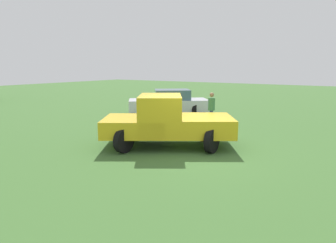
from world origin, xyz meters
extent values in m
plane|color=#3D662D|center=(0.00, 0.00, 0.00)|extent=(80.00, 80.00, 0.00)
cylinder|color=black|center=(1.54, 0.04, 0.42)|extent=(0.84, 0.22, 0.84)
cylinder|color=black|center=(0.14, -0.85, 0.42)|extent=(0.84, 0.22, 0.84)
cylinder|color=black|center=(-0.01, 2.50, 0.42)|extent=(0.84, 0.22, 0.84)
cylinder|color=black|center=(-1.41, 1.61, 0.42)|extent=(0.84, 0.22, 0.84)
cube|color=gold|center=(0.79, -0.33, 0.76)|extent=(2.63, 2.58, 0.64)
cube|color=gold|center=(-0.08, 1.06, 1.14)|extent=(2.43, 2.28, 1.40)
cube|color=slate|center=(-0.08, 1.06, 1.58)|extent=(2.18, 2.01, 0.48)
cube|color=gold|center=(-0.57, 1.83, 0.74)|extent=(2.82, 2.89, 0.60)
cube|color=silver|center=(1.25, -1.05, 0.50)|extent=(1.65, 1.10, 0.16)
cylinder|color=black|center=(4.76, 5.60, 0.31)|extent=(0.62, 0.20, 0.62)
cylinder|color=black|center=(5.97, 6.54, 0.31)|extent=(0.62, 0.20, 0.62)
cylinder|color=black|center=(6.70, 3.12, 0.31)|extent=(0.62, 0.20, 0.62)
cylinder|color=black|center=(7.90, 4.06, 0.31)|extent=(0.62, 0.20, 0.62)
cube|color=silver|center=(6.33, 4.83, 0.51)|extent=(4.34, 4.85, 0.68)
cube|color=slate|center=(6.48, 4.64, 1.15)|extent=(2.53, 2.62, 0.60)
cylinder|color=navy|center=(4.16, 0.98, 0.39)|extent=(0.14, 0.14, 0.79)
cylinder|color=navy|center=(3.98, 0.91, 0.39)|extent=(0.14, 0.14, 0.79)
cylinder|color=#477F4C|center=(4.07, 0.95, 1.08)|extent=(0.41, 0.41, 0.59)
sphere|color=#A87A56|center=(4.07, 0.95, 1.52)|extent=(0.21, 0.21, 0.21)
camera|label=1|loc=(-8.37, -4.59, 2.82)|focal=30.62mm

